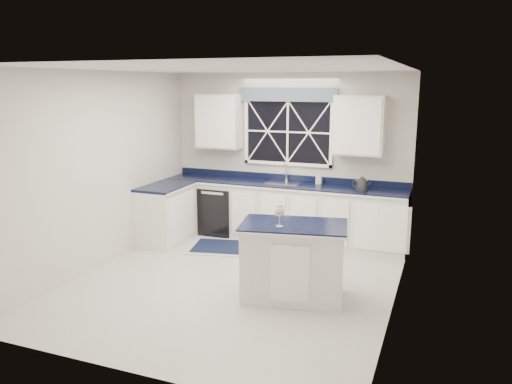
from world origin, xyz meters
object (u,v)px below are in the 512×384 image
at_px(faucet, 286,172).
at_px(island, 293,261).
at_px(soap_bottle, 319,178).
at_px(dishwasher, 221,209).
at_px(wine_glass, 280,212).
at_px(kettle, 362,184).

height_order(faucet, island, faucet).
bearing_deg(soap_bottle, dishwasher, -174.07).
bearing_deg(wine_glass, faucet, 106.14).
relative_size(dishwasher, kettle, 2.77).
height_order(dishwasher, faucet, faucet).
distance_m(dishwasher, wine_glass, 3.01).
bearing_deg(faucet, soap_bottle, -2.22).
bearing_deg(island, kettle, 67.62).
bearing_deg(dishwasher, faucet, 10.02).
xyz_separation_m(wine_glass, soap_bottle, (-0.16, 2.47, -0.06)).
bearing_deg(island, faucet, 99.12).
bearing_deg(kettle, soap_bottle, 175.71).
relative_size(dishwasher, wine_glass, 3.22).
height_order(island, wine_glass, wine_glass).
bearing_deg(wine_glass, island, 53.04).
height_order(dishwasher, soap_bottle, soap_bottle).
relative_size(dishwasher, island, 0.61).
distance_m(wine_glass, soap_bottle, 2.48).
xyz_separation_m(faucet, soap_bottle, (0.56, -0.02, -0.06)).
height_order(dishwasher, wine_glass, wine_glass).
distance_m(faucet, island, 2.56).
bearing_deg(soap_bottle, wine_glass, -86.32).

